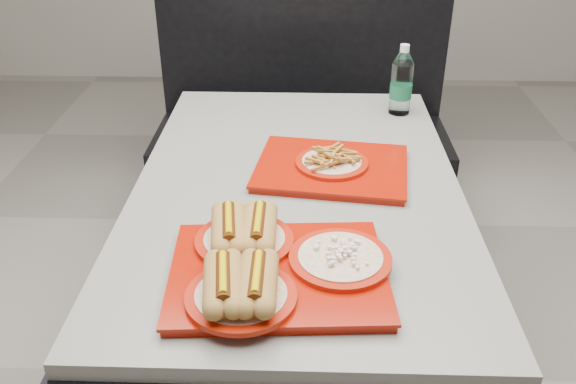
{
  "coord_description": "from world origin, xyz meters",
  "views": [
    {
      "loc": [
        0.02,
        -1.49,
        1.57
      ],
      "look_at": [
        -0.02,
        -0.19,
        0.83
      ],
      "focal_mm": 38.0,
      "sensor_mm": 36.0,
      "label": 1
    }
  ],
  "objects_px": {
    "tray_near": "(269,264)",
    "tray_far": "(332,165)",
    "booth_bench": "(301,134)",
    "diner_table": "(297,232)",
    "water_bottle": "(401,84)"
  },
  "relations": [
    {
      "from": "tray_near",
      "to": "tray_far",
      "type": "height_order",
      "value": "tray_near"
    },
    {
      "from": "tray_near",
      "to": "tray_far",
      "type": "relative_size",
      "value": 1.06
    },
    {
      "from": "tray_near",
      "to": "tray_far",
      "type": "distance_m",
      "value": 0.52
    },
    {
      "from": "diner_table",
      "to": "water_bottle",
      "type": "height_order",
      "value": "water_bottle"
    },
    {
      "from": "tray_near",
      "to": "tray_far",
      "type": "bearing_deg",
      "value": 73.15
    },
    {
      "from": "tray_near",
      "to": "water_bottle",
      "type": "bearing_deg",
      "value": 67.18
    },
    {
      "from": "diner_table",
      "to": "tray_far",
      "type": "xyz_separation_m",
      "value": [
        0.1,
        0.06,
        0.19
      ]
    },
    {
      "from": "tray_near",
      "to": "tray_far",
      "type": "xyz_separation_m",
      "value": [
        0.15,
        0.5,
        -0.01
      ]
    },
    {
      "from": "diner_table",
      "to": "tray_near",
      "type": "height_order",
      "value": "tray_near"
    },
    {
      "from": "tray_near",
      "to": "water_bottle",
      "type": "height_order",
      "value": "water_bottle"
    },
    {
      "from": "booth_bench",
      "to": "water_bottle",
      "type": "distance_m",
      "value": 0.81
    },
    {
      "from": "booth_bench",
      "to": "tray_far",
      "type": "height_order",
      "value": "booth_bench"
    },
    {
      "from": "booth_bench",
      "to": "tray_far",
      "type": "bearing_deg",
      "value": -84.64
    },
    {
      "from": "diner_table",
      "to": "water_bottle",
      "type": "distance_m",
      "value": 0.68
    },
    {
      "from": "water_bottle",
      "to": "booth_bench",
      "type": "bearing_deg",
      "value": 121.01
    }
  ]
}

